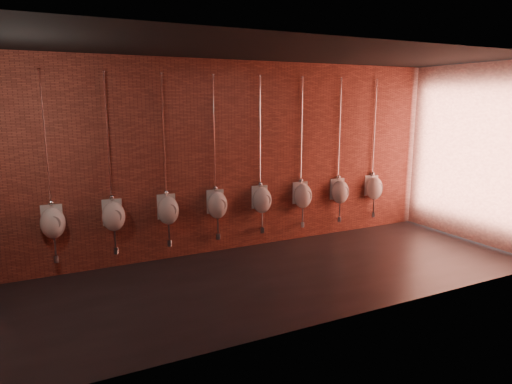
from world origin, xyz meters
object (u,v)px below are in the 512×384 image
urinal_8 (374,187)px  urinal_2 (113,215)px  urinal_3 (168,209)px  urinal_7 (340,191)px  urinal_1 (53,221)px  urinal_6 (303,195)px  urinal_4 (217,204)px  urinal_5 (262,199)px

urinal_8 → urinal_2: bearing=180.0°
urinal_3 → urinal_8: same height
urinal_2 → urinal_7: (4.19, 0.00, 0.00)m
urinal_1 → urinal_6: 4.19m
urinal_3 → urinal_4: size_ratio=1.00×
urinal_3 → urinal_1: bearing=180.0°
urinal_3 → urinal_8: bearing=0.0°
urinal_3 → urinal_7: bearing=0.0°
urinal_7 → urinal_3: bearing=180.0°
urinal_1 → urinal_5: bearing=0.0°
urinal_1 → urinal_8: (5.87, 0.00, 0.00)m
urinal_1 → urinal_4: size_ratio=1.00×
urinal_3 → urinal_5: (1.68, 0.00, 0.00)m
urinal_7 → urinal_8: bearing=0.0°
urinal_3 → urinal_6: same height
urinal_1 → urinal_2: 0.84m
urinal_1 → urinal_4: bearing=0.0°
urinal_4 → urinal_5: 0.84m
urinal_2 → urinal_4: bearing=0.0°
urinal_3 → urinal_7: size_ratio=1.00×
urinal_3 → urinal_6: bearing=0.0°
urinal_1 → urinal_3: size_ratio=1.00×
urinal_3 → urinal_4: 0.84m
urinal_1 → urinal_8: bearing=0.0°
urinal_1 → urinal_5: same height
urinal_1 → urinal_7: same height
urinal_1 → urinal_4: same height
urinal_8 → urinal_5: bearing=180.0°
urinal_2 → urinal_8: 5.03m
urinal_2 → urinal_8: (5.03, 0.00, 0.00)m
urinal_3 → urinal_8: 4.19m
urinal_4 → urinal_7: same height
urinal_2 → urinal_7: size_ratio=1.00×
urinal_6 → urinal_8: 1.68m
urinal_1 → urinal_7: (5.03, 0.00, 0.00)m
urinal_1 → urinal_5: 3.36m
urinal_8 → urinal_7: bearing=180.0°
urinal_7 → urinal_8: 0.84m
urinal_1 → urinal_3: same height
urinal_2 → urinal_7: 4.19m
urinal_2 → urinal_3: (0.84, 0.00, 0.00)m
urinal_5 → urinal_6: (0.84, 0.00, 0.00)m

